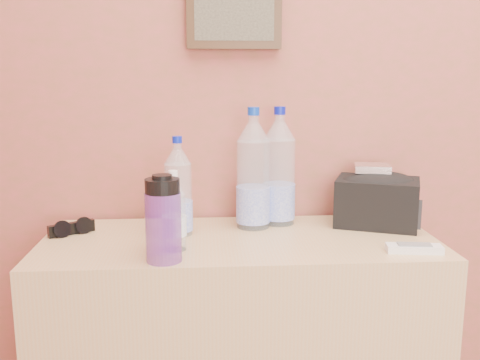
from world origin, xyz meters
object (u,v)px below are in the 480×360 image
object	(u,v)px
pet_large_a	(178,192)
nalgene_bottle	(163,219)
sunglasses	(72,228)
foil_packet	(372,168)
pet_large_c	(279,173)
pet_large_b	(253,175)
toiletry_bag	(377,199)
dresser	(239,351)
ac_remote	(414,249)
pet_small	(174,215)

from	to	relation	value
pet_large_a	nalgene_bottle	xyz separation A→B (m)	(-0.03, -0.24, -0.02)
sunglasses	foil_packet	world-z (taller)	foil_packet
pet_large_c	foil_packet	size ratio (longest dim) A/B	3.44
sunglasses	foil_packet	distance (m)	0.95
nalgene_bottle	pet_large_c	bearing A→B (deg)	44.53
pet_large_c	pet_large_b	bearing A→B (deg)	-155.47
toiletry_bag	foil_packet	distance (m)	0.10
pet_large_c	sunglasses	size ratio (longest dim) A/B	2.68
sunglasses	foil_packet	xyz separation A→B (m)	(0.94, 0.06, 0.16)
pet_large_a	nalgene_bottle	distance (m)	0.24
pet_large_b	sunglasses	distance (m)	0.57
toiletry_bag	pet_large_a	bearing A→B (deg)	-152.88
dresser	foil_packet	world-z (taller)	foil_packet
ac_remote	pet_large_a	bearing A→B (deg)	169.69
ac_remote	foil_packet	world-z (taller)	foil_packet
pet_large_a	pet_large_b	size ratio (longest dim) A/B	0.79
pet_large_a	ac_remote	world-z (taller)	pet_large_a
pet_small	foil_packet	xyz separation A→B (m)	(0.62, 0.22, 0.08)
pet_large_c	pet_small	bearing A→B (deg)	-142.42
ac_remote	toiletry_bag	size ratio (longest dim) A/B	0.59
pet_large_b	toiletry_bag	world-z (taller)	pet_large_b
toiletry_bag	pet_small	bearing A→B (deg)	-140.35
ac_remote	toiletry_bag	distance (m)	0.28
pet_small	ac_remote	size ratio (longest dim) A/B	1.49
nalgene_bottle	foil_packet	world-z (taller)	nalgene_bottle
dresser	toiletry_bag	size ratio (longest dim) A/B	4.61
pet_large_b	foil_packet	size ratio (longest dim) A/B	3.45
pet_large_c	pet_small	size ratio (longest dim) A/B	1.70
pet_small	foil_packet	bearing A→B (deg)	19.90
pet_large_b	ac_remote	bearing A→B (deg)	-33.90
dresser	ac_remote	world-z (taller)	ac_remote
toiletry_bag	sunglasses	bearing A→B (deg)	-155.96
pet_small	toiletry_bag	size ratio (longest dim) A/B	0.88
pet_large_b	foil_packet	world-z (taller)	pet_large_b
nalgene_bottle	toiletry_bag	xyz separation A→B (m)	(0.65, 0.29, -0.03)
nalgene_bottle	dresser	bearing A→B (deg)	41.57
pet_large_a	pet_large_b	xyz separation A→B (m)	(0.23, 0.06, 0.04)
pet_large_b	pet_small	bearing A→B (deg)	-138.52
dresser	nalgene_bottle	distance (m)	0.55
pet_large_b	sunglasses	world-z (taller)	pet_large_b
foil_packet	ac_remote	bearing A→B (deg)	-84.06
pet_large_b	pet_small	world-z (taller)	pet_large_b
dresser	pet_small	xyz separation A→B (m)	(-0.18, -0.09, 0.46)
dresser	foil_packet	distance (m)	0.71
pet_large_b	toiletry_bag	size ratio (longest dim) A/B	1.50
pet_large_b	sunglasses	xyz separation A→B (m)	(-0.55, -0.04, -0.15)
foil_packet	pet_large_c	bearing A→B (deg)	175.36
sunglasses	pet_large_a	bearing A→B (deg)	-37.63
dresser	ac_remote	bearing A→B (deg)	-19.18
pet_small	pet_large_b	bearing A→B (deg)	41.48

